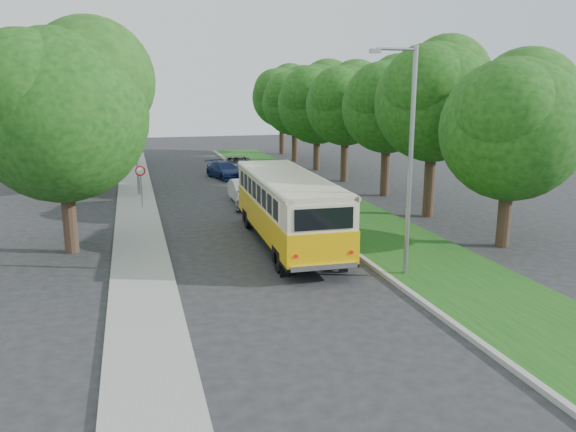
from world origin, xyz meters
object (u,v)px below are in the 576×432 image
object	(u,v)px
car_silver	(254,194)
car_blue	(225,170)
lamppost_far	(134,130)
car_white	(245,191)
vintage_bus	(288,210)
car_grey	(236,165)
lamppost_near	(408,155)

from	to	relation	value
car_silver	car_blue	xyz separation A→B (m)	(0.08, 10.64, -0.11)
lamppost_far	car_white	xyz separation A→B (m)	(6.10, -3.74, -3.45)
car_silver	lamppost_far	bearing A→B (deg)	161.15
vintage_bus	car_grey	bearing A→B (deg)	87.32
car_grey	lamppost_far	bearing A→B (deg)	-121.56
lamppost_near	car_blue	distance (m)	24.62
car_blue	car_silver	bearing A→B (deg)	-104.68
car_grey	car_silver	bearing A→B (deg)	-82.79
lamppost_far	car_silver	xyz separation A→B (m)	(6.39, -4.93, -3.38)
lamppost_far	vintage_bus	distance (m)	14.89
car_silver	vintage_bus	bearing A→B (deg)	-73.47
car_white	lamppost_far	bearing A→B (deg)	148.55
lamppost_far	vintage_bus	xyz separation A→B (m)	(6.05, -13.37, -2.56)
lamppost_near	car_grey	bearing A→B (deg)	92.63
car_silver	car_white	distance (m)	1.22
vintage_bus	car_grey	xyz separation A→B (m)	(1.65, 21.16, -0.87)
car_white	lamppost_near	bearing A→B (deg)	-79.20
car_white	car_grey	xyz separation A→B (m)	(1.59, 11.53, 0.02)
car_blue	car_grey	xyz separation A→B (m)	(1.23, 2.08, 0.07)
lamppost_far	lamppost_near	bearing A→B (deg)	-64.29
lamppost_far	car_white	bearing A→B (deg)	-31.51
vintage_bus	car_silver	bearing A→B (deg)	89.49
vintage_bus	car_grey	distance (m)	21.24
lamppost_near	car_grey	distance (m)	26.57
vintage_bus	lamppost_far	bearing A→B (deg)	116.13
lamppost_near	car_silver	bearing A→B (deg)	100.52
car_blue	car_grey	world-z (taller)	car_grey
lamppost_near	vintage_bus	world-z (taller)	lamppost_near
vintage_bus	car_silver	world-z (taller)	vintage_bus
car_blue	car_grey	size ratio (longest dim) A/B	0.86
lamppost_near	lamppost_far	size ratio (longest dim) A/B	1.07
lamppost_near	car_blue	bearing A→B (deg)	95.75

